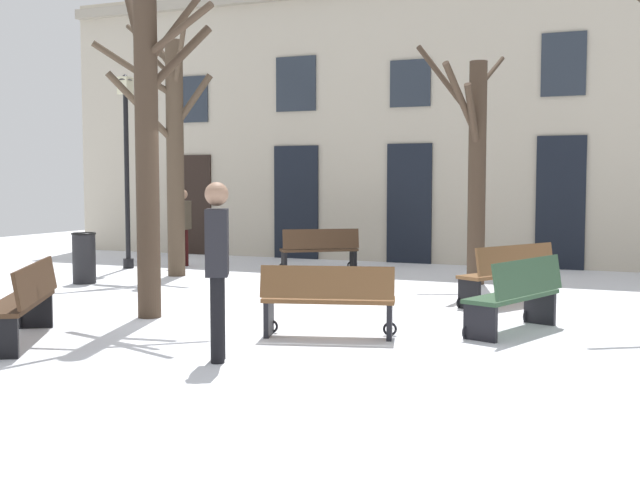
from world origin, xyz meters
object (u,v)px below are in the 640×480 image
bench_facing_shops (508,273)px  bench_by_litter_bin (517,295)px  tree_foreground (475,162)px  bench_far_corner (328,300)px  tree_near_facade (171,140)px  bench_back_to_back_left (320,250)px  bench_near_lamp (24,301)px  tree_left_of_center (147,99)px  litter_bin (84,258)px  person_crossing_plaza (183,224)px  streetlamp (126,150)px  person_near_bench (217,261)px

bench_facing_shops → bench_by_litter_bin: bearing=41.3°
tree_foreground → bench_far_corner: size_ratio=2.64×
tree_near_facade → tree_foreground: 5.73m
bench_back_to_back_left → bench_far_corner: 6.86m
bench_by_litter_bin → bench_near_lamp: (-5.08, -2.76, 0.02)m
bench_near_lamp → bench_back_to_back_left: bearing=147.2°
tree_left_of_center → tree_foreground: 6.12m
litter_bin → bench_near_lamp: bearing=-58.0°
tree_foreground → person_crossing_plaza: size_ratio=2.61×
streetlamp → person_near_bench: size_ratio=2.21×
bench_near_lamp → person_crossing_plaza: 8.05m
bench_near_lamp → bench_by_litter_bin: bearing=88.2°
bench_facing_shops → bench_near_lamp: (-4.62, -4.91, 0.00)m
bench_back_to_back_left → bench_facing_shops: (4.27, -2.94, 0.03)m
litter_bin → bench_back_to_back_left: size_ratio=0.59×
bench_back_to_back_left → bench_far_corner: size_ratio=0.94×
tree_foreground → person_near_bench: tree_foreground is taller
tree_foreground → bench_facing_shops: 2.91m
litter_bin → bench_by_litter_bin: 8.06m
bench_back_to_back_left → person_crossing_plaza: bearing=-29.8°
tree_foreground → bench_far_corner: bearing=-95.6°
tree_left_of_center → bench_far_corner: (2.75, -0.39, -2.46)m
streetlamp → bench_facing_shops: size_ratio=2.36×
bench_near_lamp → bench_facing_shops: bearing=106.5°
streetlamp → bench_far_corner: (6.68, -5.25, -2.01)m
tree_near_facade → tree_foreground: (5.62, 1.01, -0.44)m
tree_near_facade → bench_facing_shops: size_ratio=3.00×
tree_foreground → streetlamp: tree_foreground is taller
tree_foreground → litter_bin: 7.15m
tree_left_of_center → person_crossing_plaza: size_ratio=3.40×
tree_foreground → bench_by_litter_bin: tree_foreground is taller
streetlamp → bench_near_lamp: (3.57, -6.82, -1.99)m
streetlamp → bench_far_corner: 8.73m
litter_bin → person_crossing_plaza: (0.09, 3.10, 0.45)m
bench_far_corner → person_crossing_plaza: bearing=-62.0°
tree_left_of_center → streetlamp: bearing=128.9°
tree_near_facade → bench_back_to_back_left: bearing=37.6°
bench_near_lamp → person_near_bench: size_ratio=1.02×
tree_near_facade → bench_facing_shops: tree_near_facade is taller
tree_near_facade → bench_far_corner: tree_near_facade is taller
bench_facing_shops → bench_near_lamp: bench_near_lamp is taller
tree_near_facade → streetlamp: bearing=154.5°
tree_foreground → tree_left_of_center: bearing=-122.8°
bench_back_to_back_left → bench_facing_shops: size_ratio=0.90×
tree_foreground → bench_by_litter_bin: 4.85m
tree_left_of_center → bench_facing_shops: size_ratio=3.27×
bench_back_to_back_left → bench_near_lamp: bearing=52.5°
tree_left_of_center → person_crossing_plaza: (-3.06, 5.61, -2.00)m
bench_back_to_back_left → bench_far_corner: bench_back_to_back_left is taller
tree_left_of_center → bench_back_to_back_left: bearing=90.1°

